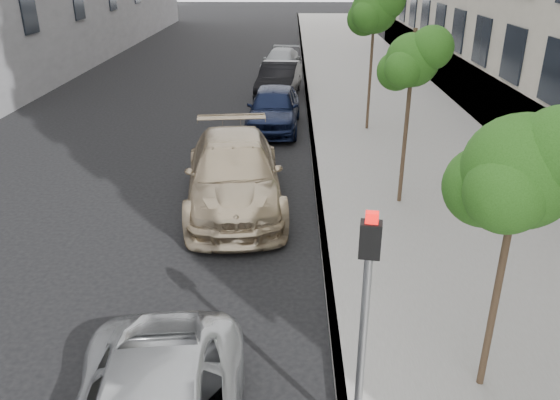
{
  "coord_description": "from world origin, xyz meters",
  "views": [
    {
      "loc": [
        0.41,
        -4.72,
        5.77
      ],
      "look_at": [
        0.23,
        4.91,
        1.5
      ],
      "focal_mm": 35.0,
      "sensor_mm": 36.0,
      "label": 1
    }
  ],
  "objects_px": {
    "tree_far": "(375,10)",
    "signal_pole": "(365,305)",
    "sedan_blue": "(274,108)",
    "tree_mid": "(414,60)",
    "tree_near": "(522,171)",
    "suv": "(234,173)",
    "sedan_black": "(279,80)",
    "sedan_rear": "(281,61)"
  },
  "relations": [
    {
      "from": "signal_pole",
      "to": "sedan_rear",
      "type": "height_order",
      "value": "signal_pole"
    },
    {
      "from": "sedan_blue",
      "to": "tree_far",
      "type": "bearing_deg",
      "value": -3.66
    },
    {
      "from": "tree_mid",
      "to": "sedan_blue",
      "type": "distance_m",
      "value": 8.19
    },
    {
      "from": "signal_pole",
      "to": "tree_near",
      "type": "bearing_deg",
      "value": 35.31
    },
    {
      "from": "sedan_blue",
      "to": "sedan_rear",
      "type": "relative_size",
      "value": 1.04
    },
    {
      "from": "signal_pole",
      "to": "suv",
      "type": "distance_m",
      "value": 7.92
    },
    {
      "from": "tree_near",
      "to": "sedan_rear",
      "type": "xyz_separation_m",
      "value": [
        -3.33,
        24.05,
        -2.78
      ]
    },
    {
      "from": "tree_mid",
      "to": "sedan_black",
      "type": "bearing_deg",
      "value": 105.46
    },
    {
      "from": "tree_near",
      "to": "suv",
      "type": "relative_size",
      "value": 0.72
    },
    {
      "from": "tree_far",
      "to": "sedan_blue",
      "type": "relative_size",
      "value": 1.09
    },
    {
      "from": "sedan_black",
      "to": "sedan_rear",
      "type": "distance_m",
      "value": 5.52
    },
    {
      "from": "sedan_black",
      "to": "tree_mid",
      "type": "bearing_deg",
      "value": -67.57
    },
    {
      "from": "tree_mid",
      "to": "sedan_black",
      "type": "distance_m",
      "value": 12.81
    },
    {
      "from": "tree_near",
      "to": "tree_mid",
      "type": "bearing_deg",
      "value": 90.0
    },
    {
      "from": "tree_far",
      "to": "sedan_black",
      "type": "distance_m",
      "value": 7.32
    },
    {
      "from": "tree_far",
      "to": "sedan_blue",
      "type": "distance_m",
      "value": 4.86
    },
    {
      "from": "sedan_blue",
      "to": "sedan_black",
      "type": "distance_m",
      "value": 5.17
    },
    {
      "from": "signal_pole",
      "to": "sedan_rear",
      "type": "bearing_deg",
      "value": 102.55
    },
    {
      "from": "signal_pole",
      "to": "suv",
      "type": "relative_size",
      "value": 0.55
    },
    {
      "from": "tree_mid",
      "to": "sedan_blue",
      "type": "relative_size",
      "value": 0.94
    },
    {
      "from": "sedan_black",
      "to": "signal_pole",
      "type": "bearing_deg",
      "value": -78.91
    },
    {
      "from": "tree_mid",
      "to": "sedan_black",
      "type": "xyz_separation_m",
      "value": [
        -3.33,
        12.03,
        -2.9
      ]
    },
    {
      "from": "tree_far",
      "to": "sedan_black",
      "type": "xyz_separation_m",
      "value": [
        -3.33,
        5.53,
        -3.46
      ]
    },
    {
      "from": "tree_far",
      "to": "signal_pole",
      "type": "xyz_separation_m",
      "value": [
        -1.93,
        -13.94,
        -2.11
      ]
    },
    {
      "from": "tree_far",
      "to": "signal_pole",
      "type": "height_order",
      "value": "tree_far"
    },
    {
      "from": "tree_mid",
      "to": "signal_pole",
      "type": "bearing_deg",
      "value": -104.52
    },
    {
      "from": "suv",
      "to": "tree_mid",
      "type": "bearing_deg",
      "value": -7.12
    },
    {
      "from": "tree_near",
      "to": "signal_pole",
      "type": "distance_m",
      "value": 2.51
    },
    {
      "from": "tree_near",
      "to": "sedan_black",
      "type": "relative_size",
      "value": 0.91
    },
    {
      "from": "tree_far",
      "to": "signal_pole",
      "type": "distance_m",
      "value": 14.23
    },
    {
      "from": "tree_far",
      "to": "sedan_rear",
      "type": "relative_size",
      "value": 1.14
    },
    {
      "from": "sedan_blue",
      "to": "suv",
      "type": "bearing_deg",
      "value": -94.29
    },
    {
      "from": "tree_mid",
      "to": "sedan_blue",
      "type": "xyz_separation_m",
      "value": [
        -3.42,
        6.86,
        -2.88
      ]
    },
    {
      "from": "tree_mid",
      "to": "signal_pole",
      "type": "height_order",
      "value": "tree_mid"
    },
    {
      "from": "suv",
      "to": "sedan_blue",
      "type": "relative_size",
      "value": 1.27
    },
    {
      "from": "tree_mid",
      "to": "suv",
      "type": "distance_m",
      "value": 5.07
    },
    {
      "from": "tree_near",
      "to": "tree_mid",
      "type": "xyz_separation_m",
      "value": [
        -0.0,
        6.5,
        0.24
      ]
    },
    {
      "from": "signal_pole",
      "to": "sedan_blue",
      "type": "height_order",
      "value": "signal_pole"
    },
    {
      "from": "suv",
      "to": "sedan_rear",
      "type": "bearing_deg",
      "value": 80.53
    },
    {
      "from": "tree_mid",
      "to": "tree_far",
      "type": "distance_m",
      "value": 6.52
    },
    {
      "from": "signal_pole",
      "to": "sedan_blue",
      "type": "distance_m",
      "value": 14.44
    },
    {
      "from": "sedan_blue",
      "to": "sedan_rear",
      "type": "distance_m",
      "value": 10.69
    }
  ]
}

